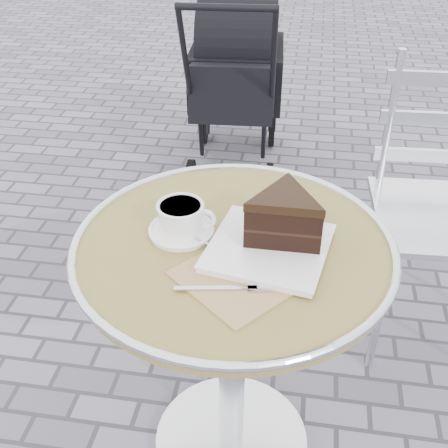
# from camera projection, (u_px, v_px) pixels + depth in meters

# --- Properties ---
(ground) EXTENTS (80.00, 80.00, 0.00)m
(ground) POSITION_uv_depth(u_px,v_px,m) (231.00, 442.00, 1.65)
(ground) COLOR slate
(ground) RESTS_ON ground
(cafe_table) EXTENTS (0.72, 0.72, 0.74)m
(cafe_table) POSITION_uv_depth(u_px,v_px,m) (233.00, 299.00, 1.33)
(cafe_table) COLOR silver
(cafe_table) RESTS_ON ground
(cappuccino_set) EXTENTS (0.16, 0.14, 0.07)m
(cappuccino_set) POSITION_uv_depth(u_px,v_px,m) (182.00, 221.00, 1.25)
(cappuccino_set) COLOR white
(cappuccino_set) RESTS_ON cafe_table
(cake_plate_set) EXTENTS (0.36, 0.40, 0.13)m
(cake_plate_set) POSITION_uv_depth(u_px,v_px,m) (280.00, 225.00, 1.19)
(cake_plate_set) COLOR #A97F5D
(cake_plate_set) RESTS_ON cafe_table
(bistro_chair) EXTENTS (0.45, 0.45, 0.96)m
(bistro_chair) POSITION_uv_depth(u_px,v_px,m) (445.00, 174.00, 1.77)
(bistro_chair) COLOR silver
(bistro_chair) RESTS_ON ground
(baby_stroller) EXTENTS (0.48, 0.95, 0.96)m
(baby_stroller) POSITION_uv_depth(u_px,v_px,m) (236.00, 85.00, 2.85)
(baby_stroller) COLOR black
(baby_stroller) RESTS_ON ground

